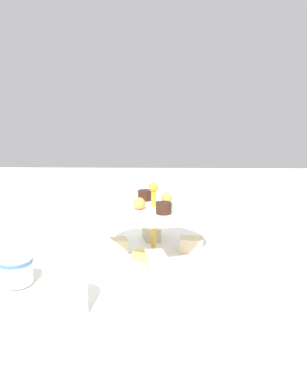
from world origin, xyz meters
name	(u,v)px	position (x,y,z in m)	size (l,w,h in m)	color
ground_plane	(154,257)	(0.00, 0.00, 0.00)	(2.40, 2.40, 0.00)	white
tiered_serving_stand	(153,234)	(0.00, 0.00, 0.05)	(0.27, 0.27, 0.16)	white
water_glass_tall_right	(137,200)	(-0.26, -0.05, 0.06)	(0.07, 0.07, 0.12)	silver
water_glass_short_left	(66,291)	(0.23, -0.13, 0.04)	(0.06, 0.06, 0.08)	silver
teacup_with_saucer	(16,273)	(0.14, -0.24, 0.02)	(0.09, 0.09, 0.05)	white
butter_knife_left	(276,239)	(-0.11, 0.29, 0.00)	(0.17, 0.01, 0.00)	silver
butter_knife_right	(27,241)	(-0.08, -0.30, 0.00)	(0.17, 0.01, 0.00)	silver
water_glass_mid_back	(224,282)	(0.21, 0.11, 0.04)	(0.06, 0.06, 0.09)	silver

